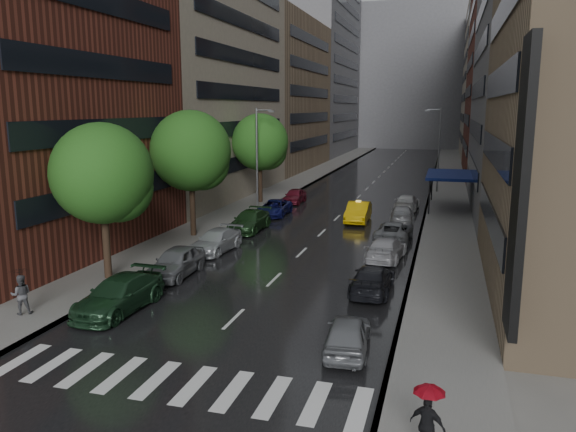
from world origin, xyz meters
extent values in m
plane|color=gray|center=(0.00, 0.00, 0.00)|extent=(220.00, 220.00, 0.00)
cube|color=black|center=(0.00, 50.00, 0.01)|extent=(14.00, 140.00, 0.01)
cube|color=gray|center=(-9.00, 50.00, 0.07)|extent=(4.00, 140.00, 0.15)
cube|color=gray|center=(9.00, 50.00, 0.07)|extent=(4.00, 140.00, 0.15)
cube|color=silver|center=(-6.10, -2.00, 0.01)|extent=(0.55, 2.80, 0.01)
cube|color=silver|center=(-4.70, -2.00, 0.01)|extent=(0.55, 2.80, 0.01)
cube|color=silver|center=(-3.30, -2.00, 0.01)|extent=(0.55, 2.80, 0.01)
cube|color=silver|center=(-1.90, -2.00, 0.01)|extent=(0.55, 2.80, 0.01)
cube|color=silver|center=(-0.50, -2.00, 0.01)|extent=(0.55, 2.80, 0.01)
cube|color=silver|center=(0.90, -2.00, 0.01)|extent=(0.55, 2.80, 0.01)
cube|color=silver|center=(2.30, -2.00, 0.01)|extent=(0.55, 2.80, 0.01)
cube|color=silver|center=(3.70, -2.00, 0.01)|extent=(0.55, 2.80, 0.01)
cube|color=silver|center=(5.10, -2.00, 0.01)|extent=(0.55, 2.80, 0.01)
cube|color=silver|center=(6.50, -2.00, 0.01)|extent=(0.55, 2.80, 0.01)
cube|color=maroon|center=(-15.00, 12.00, 13.00)|extent=(8.00, 20.00, 26.00)
cube|color=gray|center=(-15.00, 36.00, 17.00)|extent=(8.00, 28.00, 34.00)
cube|color=#937A5B|center=(-15.00, 64.00, 11.00)|extent=(8.00, 28.00, 22.00)
cube|color=slate|center=(-15.00, 94.00, 19.00)|extent=(8.00, 32.00, 38.00)
cube|color=slate|center=(15.00, 36.00, 12.00)|extent=(8.00, 28.00, 24.00)
cube|color=maroon|center=(15.00, 64.00, 18.00)|extent=(8.00, 28.00, 36.00)
cube|color=gray|center=(15.00, 94.00, 14.00)|extent=(8.00, 32.00, 28.00)
cube|color=black|center=(11.10, 2.00, 6.50)|extent=(0.30, 2.20, 10.00)
cube|color=slate|center=(0.00, 118.00, 16.00)|extent=(40.00, 14.00, 32.00)
cylinder|color=#382619|center=(-8.60, 7.50, 2.32)|extent=(0.40, 0.40, 4.64)
sphere|color=#1E5116|center=(-8.60, 7.50, 5.80)|extent=(5.30, 5.30, 5.30)
cylinder|color=#382619|center=(-8.60, 18.14, 2.48)|extent=(0.40, 0.40, 4.96)
sphere|color=#1E5116|center=(-8.60, 18.14, 6.20)|extent=(5.67, 5.67, 5.67)
cylinder|color=#382619|center=(-8.60, 33.28, 2.38)|extent=(0.40, 0.40, 4.75)
sphere|color=#1E5116|center=(-8.60, 33.28, 5.94)|extent=(5.43, 5.43, 5.43)
imported|color=#E5B20C|center=(1.95, 26.86, 0.81)|extent=(1.82, 4.94, 1.62)
imported|color=#193720|center=(-5.40, 3.52, 0.78)|extent=(2.44, 5.47, 1.56)
imported|color=slate|center=(-5.40, 9.21, 0.80)|extent=(2.01, 4.76, 1.61)
imported|color=#9FA4A9|center=(-5.40, 14.78, 0.70)|extent=(2.39, 5.00, 1.41)
imported|color=#193719|center=(-5.40, 21.21, 0.76)|extent=(2.19, 5.26, 1.52)
imported|color=#11134F|center=(-5.40, 27.52, 0.68)|extent=(2.39, 4.94, 1.35)
imported|color=maroon|center=(-5.40, 34.21, 0.71)|extent=(1.71, 4.20, 1.43)
imported|color=slate|center=(5.40, 2.09, 0.70)|extent=(1.97, 4.21, 1.39)
imported|color=black|center=(5.40, 9.26, 0.69)|extent=(1.97, 4.78, 1.38)
imported|color=#ABABB1|center=(5.40, 15.67, 0.70)|extent=(2.38, 4.97, 1.40)
imported|color=slate|center=(5.40, 20.84, 0.70)|extent=(2.51, 5.09, 1.39)
imported|color=#9FA0A4|center=(5.40, 27.67, 0.67)|extent=(2.19, 4.76, 1.35)
imported|color=silver|center=(5.40, 33.50, 0.70)|extent=(2.18, 4.89, 1.39)
imported|color=#4B4B50|center=(-9.13, 1.67, 1.05)|extent=(1.10, 1.06, 1.79)
imported|color=black|center=(-9.13, 1.67, 1.80)|extent=(0.96, 0.98, 0.88)
imported|color=black|center=(8.57, -4.02, 0.99)|extent=(1.07, 0.76, 1.68)
imported|color=#B20D1E|center=(8.57, -4.02, 1.80)|extent=(0.82, 0.82, 0.72)
cylinder|color=gray|center=(-7.80, 30.00, 4.65)|extent=(0.18, 0.18, 9.00)
cube|color=gray|center=(-6.40, 30.00, 8.85)|extent=(0.50, 0.22, 0.16)
cylinder|color=gray|center=(7.80, 45.00, 4.65)|extent=(0.18, 0.18, 9.00)
cube|color=gray|center=(6.40, 45.00, 8.85)|extent=(0.50, 0.22, 0.16)
cube|color=navy|center=(9.00, 35.00, 3.15)|extent=(4.00, 8.00, 0.25)
cylinder|color=black|center=(7.40, 31.20, 1.65)|extent=(0.12, 0.12, 3.00)
cylinder|color=black|center=(7.40, 38.80, 1.65)|extent=(0.12, 0.12, 3.00)
camera|label=1|loc=(8.70, -17.88, 9.18)|focal=35.00mm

